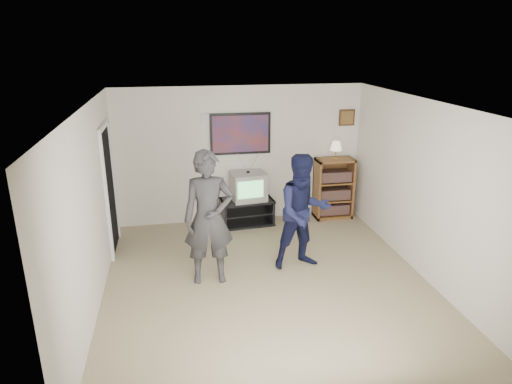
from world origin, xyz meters
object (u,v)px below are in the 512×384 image
object	(u,v)px
media_stand	(247,212)
crt_television	(248,186)
person_tall	(209,218)
bookshelf	(333,188)
person_short	(303,212)

from	to	relation	value
media_stand	crt_television	xyz separation A→B (m)	(0.03, 0.00, 0.49)
crt_television	person_tall	bearing A→B (deg)	-120.72
person_tall	media_stand	bearing A→B (deg)	68.55
crt_television	bookshelf	world-z (taller)	bookshelf
media_stand	person_tall	world-z (taller)	person_tall
person_tall	person_short	world-z (taller)	person_tall
media_stand	person_short	distance (m)	1.96
media_stand	person_short	world-z (taller)	person_short
person_short	person_tall	bearing A→B (deg)	-179.16
media_stand	crt_television	world-z (taller)	crt_television
crt_television	bookshelf	bearing A→B (deg)	-4.79
bookshelf	media_stand	bearing A→B (deg)	-178.30
crt_television	person_short	world-z (taller)	person_short
bookshelf	person_short	distance (m)	2.16
media_stand	person_tall	bearing A→B (deg)	-118.50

